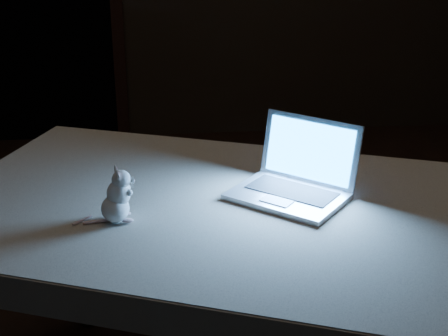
{
  "coord_description": "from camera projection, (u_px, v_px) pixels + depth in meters",
  "views": [
    {
      "loc": [
        -0.37,
        -1.92,
        1.51
      ],
      "look_at": [
        -0.19,
        -0.22,
        0.82
      ],
      "focal_mm": 52.0,
      "sensor_mm": 36.0,
      "label": 1
    }
  ],
  "objects": [
    {
      "name": "table",
      "position": [
        208.0,
        316.0,
        1.94
      ],
      "size": [
        1.62,
        1.34,
        0.74
      ],
      "primitive_type": null,
      "rotation": [
        0.0,
        0.0,
        -0.38
      ],
      "color": "black",
      "rests_on": "floor"
    },
    {
      "name": "laptop",
      "position": [
        289.0,
        165.0,
        1.78
      ],
      "size": [
        0.4,
        0.4,
        0.21
      ],
      "primitive_type": null,
      "rotation": [
        0.0,
        0.0,
        -0.71
      ],
      "color": "silver",
      "rests_on": "tablecloth"
    },
    {
      "name": "tablecloth",
      "position": [
        194.0,
        225.0,
        1.77
      ],
      "size": [
        1.77,
        1.65,
        0.09
      ],
      "primitive_type": null,
      "rotation": [
        0.0,
        0.0,
        -0.61
      ],
      "color": "#BEB2A0",
      "rests_on": "table"
    },
    {
      "name": "plush_mouse",
      "position": [
        114.0,
        195.0,
        1.66
      ],
      "size": [
        0.15,
        0.15,
        0.15
      ],
      "primitive_type": null,
      "rotation": [
        0.0,
        0.0,
        -0.72
      ],
      "color": "silver",
      "rests_on": "tablecloth"
    }
  ]
}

